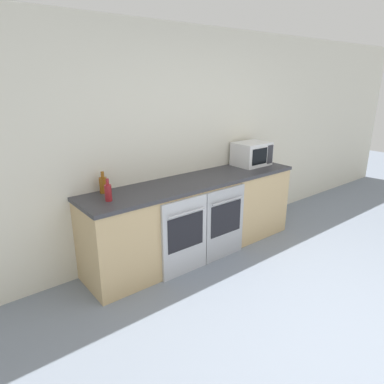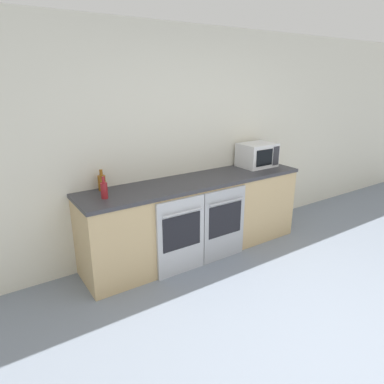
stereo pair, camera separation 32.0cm
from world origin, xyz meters
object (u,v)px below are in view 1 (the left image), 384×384
(oven_right, at_px, (225,223))
(microwave, at_px, (252,154))
(bottle_amber, at_px, (103,185))
(bottle_red, at_px, (108,192))
(oven_left, at_px, (185,237))

(oven_right, xyz_separation_m, microwave, (0.86, 0.41, 0.63))
(bottle_amber, bearing_deg, microwave, -3.66)
(oven_right, height_order, bottle_amber, bottle_amber)
(microwave, relative_size, bottle_red, 2.11)
(bottle_red, bearing_deg, microwave, 3.31)
(oven_right, relative_size, microwave, 1.85)
(oven_right, height_order, bottle_red, bottle_red)
(oven_right, relative_size, bottle_red, 3.90)
(oven_right, relative_size, bottle_amber, 3.85)
(oven_right, bearing_deg, oven_left, 180.00)
(microwave, height_order, bottle_amber, microwave)
(bottle_red, height_order, bottle_amber, bottle_amber)
(bottle_red, bearing_deg, oven_right, -12.64)
(oven_left, distance_m, bottle_red, 0.94)
(oven_right, bearing_deg, microwave, 25.53)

